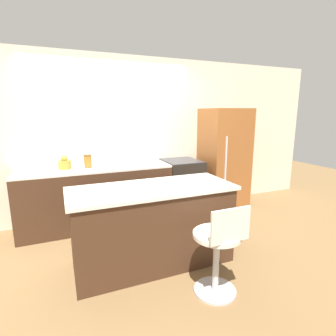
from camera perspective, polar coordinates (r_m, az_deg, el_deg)
ground_plane at (r=4.06m, az=-9.35°, el=-13.09°), size 14.00×14.00×0.00m
wall_back at (r=4.38m, az=-12.05°, el=6.33°), size 8.00×0.06×2.60m
back_counter at (r=4.16m, az=-15.15°, el=-6.02°), size 2.21×0.64×0.92m
kitchen_island at (r=3.05m, az=-3.30°, el=-12.32°), size 1.82×0.74×0.91m
oven_range at (r=4.54m, az=2.92°, el=-4.04°), size 0.61×0.65×0.92m
refrigerator at (r=4.84m, az=12.03°, el=1.96°), size 0.74×0.71×1.78m
stool_chair at (r=2.60m, az=10.93°, el=-17.26°), size 0.46×0.46×0.92m
kettle at (r=4.03m, az=-21.59°, el=0.92°), size 0.18×0.18×0.20m
mixing_bowl at (r=4.14m, az=-8.98°, el=1.40°), size 0.24×0.24×0.08m
canister_jar at (r=4.04m, az=-17.05°, el=1.48°), size 0.12×0.12×0.18m
fruit_bowl at (r=2.95m, az=-1.42°, el=-3.21°), size 0.25×0.25×0.06m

